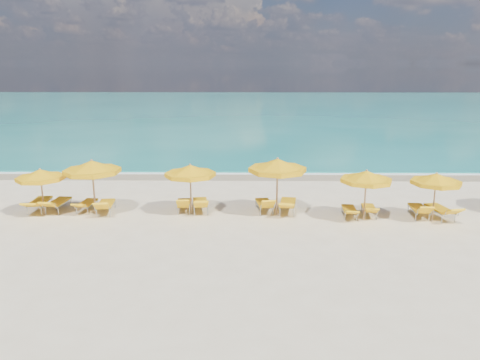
{
  "coord_description": "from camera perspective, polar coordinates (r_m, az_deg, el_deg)",
  "views": [
    {
      "loc": [
        0.3,
        -19.31,
        6.38
      ],
      "look_at": [
        0.0,
        1.5,
        1.2
      ],
      "focal_mm": 35.0,
      "sensor_mm": 36.0,
      "label": 1
    }
  ],
  "objects": [
    {
      "name": "lounger_3_left",
      "position": [
        20.97,
        -6.88,
        -3.23
      ],
      "size": [
        0.75,
        1.73,
        0.82
      ],
      "rotation": [
        0.0,
        0.0,
        0.11
      ],
      "color": "#A5A8AD",
      "rests_on": "ground"
    },
    {
      "name": "lounger_3_right",
      "position": [
        20.86,
        -4.85,
        -3.21
      ],
      "size": [
        0.89,
        2.0,
        0.83
      ],
      "rotation": [
        0.0,
        0.0,
        0.14
      ],
      "color": "#A5A8AD",
      "rests_on": "ground"
    },
    {
      "name": "lounger_2_right",
      "position": [
        21.39,
        -16.05,
        -3.29
      ],
      "size": [
        0.84,
        1.97,
        0.82
      ],
      "rotation": [
        0.0,
        0.0,
        0.11
      ],
      "color": "#A5A8AD",
      "rests_on": "ground"
    },
    {
      "name": "wet_sand_band",
      "position": [
        27.47,
        0.18,
        0.54
      ],
      "size": [
        120.0,
        2.6,
        0.01
      ],
      "primitive_type": "cube",
      "color": "tan",
      "rests_on": "ground"
    },
    {
      "name": "umbrella_1",
      "position": [
        21.7,
        -23.16,
        0.55
      ],
      "size": [
        2.67,
        2.67,
        2.07
      ],
      "rotation": [
        0.0,
        0.0,
        0.39
      ],
      "color": "tan",
      "rests_on": "ground"
    },
    {
      "name": "lounger_6_left",
      "position": [
        21.44,
        20.96,
        -3.67
      ],
      "size": [
        0.71,
        1.84,
        0.81
      ],
      "rotation": [
        0.0,
        0.0,
        -0.06
      ],
      "color": "#A5A8AD",
      "rests_on": "ground"
    },
    {
      "name": "lounger_1_left",
      "position": [
        22.71,
        -23.26,
        -2.88
      ],
      "size": [
        0.79,
        2.12,
        0.75
      ],
      "rotation": [
        0.0,
        0.0,
        0.06
      ],
      "color": "#A5A8AD",
      "rests_on": "ground"
    },
    {
      "name": "ground_plane",
      "position": [
        20.34,
        -0.06,
        -4.3
      ],
      "size": [
        120.0,
        120.0,
        0.0
      ],
      "primitive_type": "plane",
      "color": "beige"
    },
    {
      "name": "lounger_5_left",
      "position": [
        20.56,
        13.18,
        -3.9
      ],
      "size": [
        0.67,
        1.74,
        0.62
      ],
      "rotation": [
        0.0,
        0.0,
        -0.07
      ],
      "color": "#A5A8AD",
      "rests_on": "ground"
    },
    {
      "name": "ocean",
      "position": [
        67.62,
        0.57,
        8.57
      ],
      "size": [
        120.0,
        80.0,
        0.3
      ],
      "primitive_type": "cube",
      "color": "#167B73",
      "rests_on": "ground"
    },
    {
      "name": "umbrella_6",
      "position": [
        20.81,
        22.8,
        0.07
      ],
      "size": [
        2.36,
        2.36,
        2.08
      ],
      "rotation": [
        0.0,
        0.0,
        -0.16
      ],
      "color": "tan",
      "rests_on": "ground"
    },
    {
      "name": "umbrella_3",
      "position": [
        20.16,
        -6.09,
        1.08
      ],
      "size": [
        2.45,
        2.45,
        2.24
      ],
      "rotation": [
        0.0,
        0.0,
        0.12
      ],
      "color": "tan",
      "rests_on": "ground"
    },
    {
      "name": "foam_line",
      "position": [
        28.25,
        0.19,
        0.92
      ],
      "size": [
        120.0,
        1.2,
        0.03
      ],
      "primitive_type": "cube",
      "color": "white",
      "rests_on": "ground"
    },
    {
      "name": "umbrella_4",
      "position": [
        19.97,
        4.59,
        1.73
      ],
      "size": [
        2.66,
        2.66,
        2.53
      ],
      "rotation": [
        0.0,
        0.0,
        0.07
      ],
      "color": "tan",
      "rests_on": "ground"
    },
    {
      "name": "lounger_4_right",
      "position": [
        20.76,
        5.84,
        -3.28
      ],
      "size": [
        0.95,
        2.16,
        0.79
      ],
      "rotation": [
        0.0,
        0.0,
        -0.14
      ],
      "color": "#A5A8AD",
      "rests_on": "ground"
    },
    {
      "name": "umbrella_5",
      "position": [
        19.93,
        15.15,
        0.35
      ],
      "size": [
        2.19,
        2.19,
        2.17
      ],
      "rotation": [
        0.0,
        0.0,
        0.02
      ],
      "color": "tan",
      "rests_on": "ground"
    },
    {
      "name": "lounger_2_left",
      "position": [
        21.98,
        -18.16,
        -3.06
      ],
      "size": [
        0.68,
        1.78,
        0.65
      ],
      "rotation": [
        0.0,
        0.0,
        -0.07
      ],
      "color": "#A5A8AD",
      "rests_on": "ground"
    },
    {
      "name": "whitecap_near",
      "position": [
        37.4,
        -8.91,
        3.99
      ],
      "size": [
        14.0,
        0.36,
        0.05
      ],
      "primitive_type": "cube",
      "color": "white",
      "rests_on": "ground"
    },
    {
      "name": "umbrella_2",
      "position": [
        20.89,
        -17.59,
        1.47
      ],
      "size": [
        3.22,
        3.22,
        2.46
      ],
      "rotation": [
        0.0,
        0.0,
        -0.43
      ],
      "color": "tan",
      "rests_on": "ground"
    },
    {
      "name": "lounger_5_right",
      "position": [
        20.95,
        15.44,
        -3.72
      ],
      "size": [
        0.71,
        1.7,
        0.66
      ],
      "rotation": [
        0.0,
        0.0,
        -0.11
      ],
      "color": "#A5A8AD",
      "rests_on": "ground"
    },
    {
      "name": "lounger_1_right",
      "position": [
        22.41,
        -21.3,
        -2.93
      ],
      "size": [
        0.78,
        2.0,
        0.76
      ],
      "rotation": [
        0.0,
        0.0,
        -0.08
      ],
      "color": "#A5A8AD",
      "rests_on": "ground"
    },
    {
      "name": "whitecap_far",
      "position": [
        44.45,
        10.84,
        5.48
      ],
      "size": [
        18.0,
        0.3,
        0.05
      ],
      "primitive_type": "cube",
      "color": "white",
      "rests_on": "ground"
    },
    {
      "name": "lounger_6_right",
      "position": [
        21.61,
        23.22,
        -3.71
      ],
      "size": [
        1.0,
        2.07,
        0.8
      ],
      "rotation": [
        0.0,
        0.0,
        0.19
      ],
      "color": "#A5A8AD",
      "rests_on": "ground"
    },
    {
      "name": "lounger_4_left",
      "position": [
        20.76,
        2.99,
        -3.28
      ],
      "size": [
        0.86,
        1.89,
        0.86
      ],
      "rotation": [
        0.0,
        0.0,
        0.14
      ],
      "color": "#A5A8AD",
      "rests_on": "ground"
    }
  ]
}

